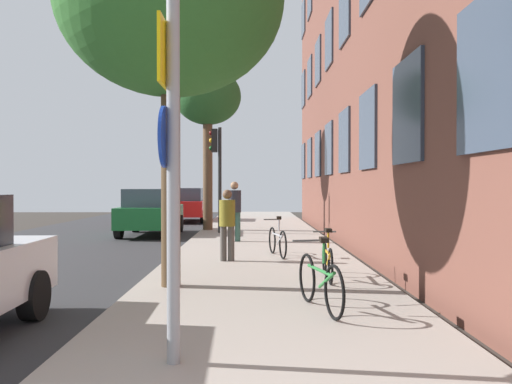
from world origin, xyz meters
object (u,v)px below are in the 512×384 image
Objects in this scene: sign_post at (171,147)px; bicycle_2 at (277,241)px; tree_far at (208,99)px; bicycle_0 at (320,281)px; bicycle_1 at (327,259)px; traffic_light at (217,161)px; tree_near at (170,0)px; pedestrian_0 at (227,220)px; pedestrian_1 at (234,207)px; car_1 at (151,211)px; car_2 at (188,204)px.

sign_post is 2.11× the size of bicycle_2.
tree_far is 3.52× the size of bicycle_2.
tree_far reaches higher than bicycle_0.
bicycle_1 is at bearing 80.13° from bicycle_0.
bicycle_0 is at bearing -80.01° from traffic_light.
bicycle_0 is at bearing -99.87° from bicycle_1.
tree_near reaches higher than bicycle_0.
bicycle_0 is 1.03× the size of bicycle_2.
bicycle_1 is 3.25m from bicycle_2.
tree_far reaches higher than sign_post.
bicycle_0 is (2.11, -11.98, -2.10)m from traffic_light.
pedestrian_0 is at bearing -82.59° from tree_far.
pedestrian_1 is at bearing -76.71° from traffic_light.
traffic_light is 2.09× the size of bicycle_0.
tree_near reaches higher than bicycle_1.
bicycle_0 is at bearing -73.42° from pedestrian_0.
traffic_light is 2.70m from tree_far.
traffic_light is 10.14m from bicycle_1.
tree_far is 14.25m from bicycle_0.
car_2 is at bearing 86.83° from car_1.
tree_near is 1.48× the size of car_1.
pedestrian_0 is at bearing -90.19° from pedestrian_1.
bicycle_2 is at bearing 35.26° from pedestrian_0.
bicycle_2 is at bearing -74.29° from traffic_light.
sign_post is at bearing -78.93° from car_1.
pedestrian_0 is at bearing 106.58° from bicycle_0.
tree_far reaches higher than traffic_light.
tree_far reaches higher than pedestrian_1.
pedestrian_1 is at bearing 88.94° from sign_post.
bicycle_0 is 20.02m from car_2.
pedestrian_1 is (-1.10, 3.44, 0.63)m from bicycle_2.
bicycle_2 is 14.54m from car_2.
traffic_light is 3.40m from pedestrian_1.
pedestrian_1 is at bearing -46.87° from car_1.
bicycle_2 is at bearing -73.98° from tree_far.
bicycle_2 is at bearing -75.22° from car_2.
pedestrian_1 reaches higher than car_2.
bicycle_2 is 7.84m from car_1.
pedestrian_0 is (0.69, -7.20, -1.60)m from traffic_light.
sign_post is at bearing -91.06° from pedestrian_1.
sign_post is 14.13m from traffic_light.
pedestrian_0 is at bearing 127.66° from bicycle_1.
sign_post is 7.00m from pedestrian_0.
sign_post is at bearing -83.70° from car_2.
bicycle_2 is (-0.72, 3.17, 0.01)m from bicycle_1.
car_2 is (-4.43, 17.22, 0.38)m from bicycle_1.
traffic_light is 2.08× the size of pedestrian_1.
car_2 reaches higher than bicycle_0.
traffic_light reaches higher than bicycle_2.
sign_post is at bearing -81.62° from tree_near.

